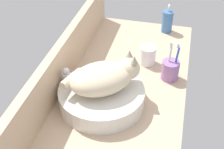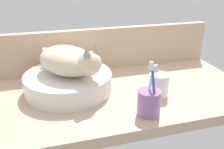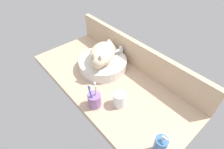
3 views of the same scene
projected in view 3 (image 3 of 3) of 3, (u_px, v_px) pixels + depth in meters
The scene contains 8 objects.
ground_plane at pixel (109, 83), 121.39cm from camera, with size 120.85×55.37×4.00cm, color tan.
backsplash_panel at pixel (136, 54), 125.71cm from camera, with size 120.85×3.60×19.91cm, color #CCAD8C.
sink_basin at pixel (103, 64), 127.69cm from camera, with size 34.74×34.74×7.52cm, color silver.
cat at pixel (102, 54), 120.23cm from camera, with size 28.52×30.21×14.00cm.
faucet at pixel (119, 53), 130.91cm from camera, with size 4.44×11.85×13.60cm.
soap_dispenser at pixel (160, 146), 79.89cm from camera, with size 5.92×5.92×15.41cm.
toothbrush_cup at pixel (94, 100), 101.66cm from camera, with size 7.84×7.84×18.71cm.
water_glass at pixel (119, 100), 102.67cm from camera, with size 7.65×7.65×8.96cm.
Camera 3 is at (65.93, -54.19, 84.53)cm, focal length 28.00 mm.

